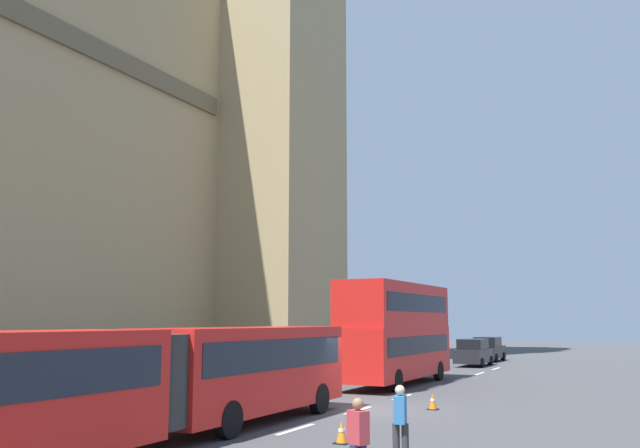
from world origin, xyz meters
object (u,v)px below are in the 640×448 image
object	(u,v)px
traffic_cone_west	(342,432)
traffic_cone_east	(433,401)
traffic_cone_middle	(358,423)
pedestrian_near_cones	(358,441)
double_decker_bus	(396,329)
sedan_trailing	(488,349)
sedan_lead	(474,353)
pedestrian_by_kerb	(400,421)
articulated_bus	(141,376)

from	to	relation	value
traffic_cone_west	traffic_cone_east	world-z (taller)	same
traffic_cone_middle	pedestrian_near_cones	xyz separation A→B (m)	(-5.99, -2.55, 0.63)
double_decker_bus	sedan_trailing	xyz separation A→B (m)	(21.39, 0.20, -1.80)
sedan_lead	traffic_cone_west	bearing A→B (deg)	-172.65
sedan_lead	pedestrian_by_kerb	xyz separation A→B (m)	(-32.53, -6.16, -0.00)
pedestrian_near_cones	traffic_cone_middle	bearing A→B (deg)	23.08
sedan_lead	pedestrian_near_cones	size ratio (longest dim) A/B	2.60
sedan_trailing	pedestrian_by_kerb	world-z (taller)	sedan_trailing
traffic_cone_east	double_decker_bus	bearing A→B (deg)	27.49
sedan_lead	pedestrian_near_cones	bearing A→B (deg)	-169.86
sedan_trailing	traffic_cone_west	world-z (taller)	sedan_trailing
sedan_lead	pedestrian_by_kerb	size ratio (longest dim) A/B	2.60
articulated_bus	sedan_trailing	size ratio (longest dim) A/B	4.21
pedestrian_near_cones	traffic_cone_west	bearing A→B (deg)	27.98
sedan_trailing	traffic_cone_middle	size ratio (longest dim) A/B	7.59
sedan_trailing	traffic_cone_east	size ratio (longest dim) A/B	7.59
articulated_bus	traffic_cone_west	size ratio (longest dim) A/B	31.90
double_decker_bus	sedan_lead	bearing A→B (deg)	-0.48
traffic_cone_west	traffic_cone_middle	bearing A→B (deg)	8.20
traffic_cone_west	sedan_lead	bearing A→B (deg)	7.35
double_decker_bus	traffic_cone_east	bearing A→B (deg)	-152.51
articulated_bus	sedan_lead	xyz separation A→B (m)	(33.78, -0.13, -0.83)
traffic_cone_middle	pedestrian_near_cones	world-z (taller)	pedestrian_near_cones
traffic_cone_east	sedan_lead	bearing A→B (deg)	10.02
articulated_bus	traffic_cone_middle	size ratio (longest dim) A/B	31.90
pedestrian_near_cones	double_decker_bus	bearing A→B (deg)	17.82
double_decker_bus	pedestrian_near_cones	size ratio (longest dim) A/B	5.99
sedan_lead	sedan_trailing	world-z (taller)	same
sedan_trailing	pedestrian_by_kerb	size ratio (longest dim) A/B	2.60
sedan_lead	traffic_cone_east	bearing A→B (deg)	-169.98
articulated_bus	pedestrian_near_cones	world-z (taller)	articulated_bus
sedan_lead	traffic_cone_middle	size ratio (longest dim) A/B	7.59
articulated_bus	double_decker_bus	distance (m)	18.57
articulated_bus	sedan_trailing	bearing A→B (deg)	0.29
articulated_bus	double_decker_bus	xyz separation A→B (m)	(18.55, 0.00, 0.96)
articulated_bus	pedestrian_near_cones	distance (m)	6.64
traffic_cone_east	pedestrian_by_kerb	distance (m)	9.33
sedan_trailing	traffic_cone_east	world-z (taller)	sedan_trailing
sedan_lead	pedestrian_by_kerb	world-z (taller)	sedan_lead
sedan_lead	traffic_cone_east	distance (m)	23.81
articulated_bus	sedan_trailing	xyz separation A→B (m)	(39.93, 0.20, -0.83)
sedan_trailing	pedestrian_near_cones	distance (m)	41.92
sedan_lead	traffic_cone_middle	xyz separation A→B (m)	(-29.25, -3.75, -0.63)
traffic_cone_west	articulated_bus	bearing A→B (deg)	125.26
double_decker_bus	traffic_cone_middle	xyz separation A→B (m)	(-14.01, -3.88, -2.43)
articulated_bus	pedestrian_by_kerb	world-z (taller)	articulated_bus
traffic_cone_east	pedestrian_near_cones	bearing A→B (deg)	-169.63
double_decker_bus	traffic_cone_west	xyz separation A→B (m)	(-15.64, -4.11, -2.43)
double_decker_bus	articulated_bus	bearing A→B (deg)	-179.99
double_decker_bus	traffic_cone_west	world-z (taller)	double_decker_bus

